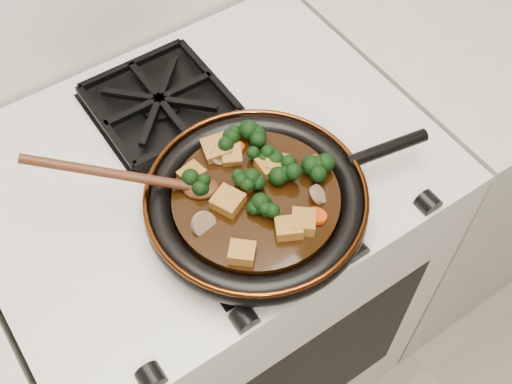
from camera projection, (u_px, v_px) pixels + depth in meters
stove at (216, 282)px, 1.44m from camera, size 0.76×0.60×0.90m
burner_grate_front at (248, 213)px, 1.00m from camera, size 0.23×0.23×0.03m
burner_grate_back at (160, 103)px, 1.13m from camera, size 0.23×0.23×0.03m
skillet at (257, 201)px, 0.97m from camera, size 0.47×0.34×0.05m
braising_sauce at (256, 200)px, 0.97m from camera, size 0.25×0.25×0.02m
tofu_cube_0 at (228, 202)px, 0.94m from camera, size 0.05×0.05×0.02m
tofu_cube_1 at (303, 222)px, 0.92m from camera, size 0.05×0.05×0.03m
tofu_cube_2 at (289, 229)px, 0.92m from camera, size 0.05×0.05×0.02m
tofu_cube_3 at (217, 149)px, 1.00m from camera, size 0.05×0.05×0.03m
tofu_cube_4 at (192, 175)px, 0.97m from camera, size 0.04×0.04×0.03m
tofu_cube_5 at (270, 166)px, 0.98m from camera, size 0.04×0.04×0.02m
tofu_cube_6 at (276, 164)px, 0.99m from camera, size 0.05×0.05×0.02m
tofu_cube_7 at (242, 253)px, 0.90m from camera, size 0.05×0.05×0.02m
tofu_cube_8 at (232, 155)px, 1.00m from camera, size 0.04×0.05×0.02m
broccoli_floret_0 at (195, 185)px, 0.96m from camera, size 0.08×0.07×0.06m
broccoli_floret_1 at (230, 140)px, 1.01m from camera, size 0.07×0.08×0.07m
broccoli_floret_2 at (264, 158)px, 0.99m from camera, size 0.09×0.09×0.06m
broccoli_floret_3 at (317, 168)px, 0.98m from camera, size 0.08×0.09×0.06m
broccoli_floret_4 at (265, 210)px, 0.94m from camera, size 0.07×0.08×0.06m
broccoli_floret_5 at (247, 182)px, 0.96m from camera, size 0.08×0.09×0.08m
broccoli_floret_6 at (284, 172)px, 0.97m from camera, size 0.08×0.09×0.07m
broccoli_floret_7 at (257, 137)px, 1.01m from camera, size 0.09×0.09×0.07m
carrot_coin_0 at (249, 184)px, 0.97m from camera, size 0.03×0.03×0.02m
carrot_coin_1 at (316, 216)px, 0.93m from camera, size 0.03×0.03×0.02m
carrot_coin_2 at (232, 198)px, 0.95m from camera, size 0.03×0.03×0.02m
carrot_coin_3 at (236, 147)px, 1.01m from camera, size 0.03×0.03×0.02m
carrot_coin_4 at (314, 163)px, 0.99m from camera, size 0.03×0.03×0.01m
mushroom_slice_0 at (318, 194)px, 0.95m from camera, size 0.04×0.04×0.03m
mushroom_slice_1 at (218, 156)px, 1.00m from camera, size 0.04×0.04×0.03m
mushroom_slice_2 at (203, 224)px, 0.92m from camera, size 0.04×0.03×0.04m
wooden_spoon at (150, 180)px, 0.94m from camera, size 0.15×0.11×0.26m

